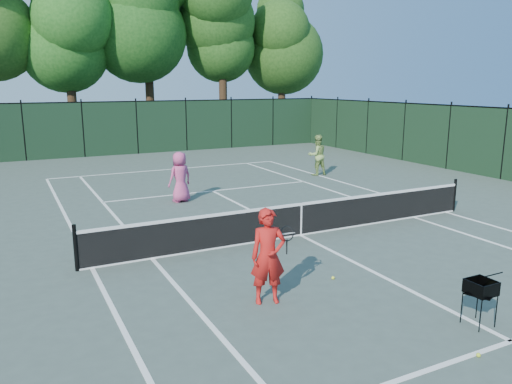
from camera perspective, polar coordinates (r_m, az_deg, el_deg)
name	(u,v)px	position (r m, az deg, el deg)	size (l,w,h in m)	color
ground	(301,235)	(13.69, 5.12, -4.95)	(90.00, 90.00, 0.00)	#425148
sideline_doubles_left	(92,268)	(11.88, -18.22, -8.28)	(0.10, 23.77, 0.01)	white
sideline_doubles_right	(446,212)	(17.15, 20.89, -2.17)	(0.10, 23.77, 0.01)	white
sideline_singles_left	(152,259)	(12.13, -11.77, -7.48)	(0.10, 23.77, 0.01)	white
sideline_singles_right	(414,217)	(16.18, 17.61, -2.77)	(0.10, 23.77, 0.01)	white
baseline_far	(170,169)	(24.33, -9.84, 2.57)	(10.97, 0.10, 0.01)	white
service_line_near	(511,341)	(9.32, 27.16, -14.94)	(8.23, 0.10, 0.01)	white
service_line_far	(212,191)	(19.24, -5.00, 0.13)	(8.23, 0.10, 0.01)	white
center_service_line	(301,235)	(13.69, 5.12, -4.94)	(0.10, 12.80, 0.01)	white
tennis_net	(301,218)	(13.56, 5.16, -3.03)	(11.69, 0.09, 1.06)	black
fence_far	(137,128)	(30.00, -13.44, 7.13)	(24.00, 0.05, 3.00)	black
tree_2	(66,20)	(33.30, -20.91, 17.91)	(6.00, 6.00, 12.40)	black
tree_3	(146,4)	(34.90, -12.48, 20.23)	(7.00, 7.00, 14.45)	black
tree_4	(222,21)	(35.76, -3.90, 18.89)	(6.20, 6.20, 12.97)	black
tree_5	(282,32)	(38.38, 3.03, 17.80)	(5.80, 5.80, 12.23)	black
coach	(268,256)	(9.35, 1.40, -7.34)	(1.06, 0.60, 1.82)	red
player_pink	(180,177)	(17.48, -8.67, 1.71)	(0.97, 0.76, 1.75)	#C8467E
player_green	(317,155)	(22.51, 7.00, 4.20)	(0.91, 0.73, 1.81)	#87A753
ball_hopper	(481,288)	(9.38, 24.32, -9.93)	(0.56, 0.56, 0.81)	black
loose_ball_near_cart	(478,355)	(8.63, 24.08, -16.64)	(0.07, 0.07, 0.07)	#B9D72C
loose_ball_midcourt	(333,278)	(10.82, 8.79, -9.67)	(0.07, 0.07, 0.07)	yellow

